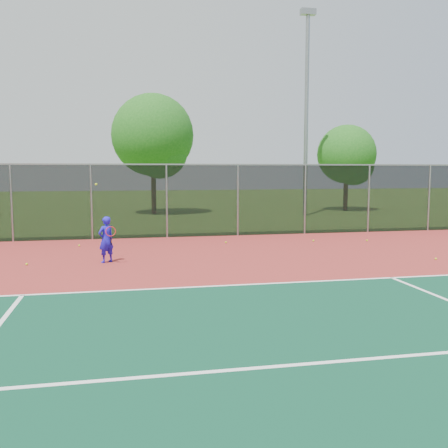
{
  "coord_description": "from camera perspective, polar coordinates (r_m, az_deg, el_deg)",
  "views": [
    {
      "loc": [
        -4.76,
        -8.52,
        2.81
      ],
      "look_at": [
        -2.02,
        5.0,
        1.3
      ],
      "focal_mm": 40.0,
      "sensor_mm": 36.0,
      "label": 1
    }
  ],
  "objects": [
    {
      "name": "fence_back",
      "position": [
        21.1,
        1.59,
        2.85
      ],
      "size": [
        30.0,
        0.06,
        3.03
      ],
      "color": "black",
      "rests_on": "court_apron"
    },
    {
      "name": "practice_ball_4",
      "position": [
        19.74,
        10.19,
        -1.88
      ],
      "size": [
        0.07,
        0.07,
        0.07
      ],
      "primitive_type": "sphere",
      "color": "#BDE51A",
      "rests_on": "court_apron"
    },
    {
      "name": "practice_ball_0",
      "position": [
        16.83,
        23.06,
        -3.68
      ],
      "size": [
        0.07,
        0.07,
        0.07
      ],
      "primitive_type": "sphere",
      "color": "#BDE51A",
      "rests_on": "court_apron"
    },
    {
      "name": "practice_ball_6",
      "position": [
        18.93,
        -16.22,
        -2.38
      ],
      "size": [
        0.07,
        0.07,
        0.07
      ],
      "primitive_type": "sphere",
      "color": "#BDE51A",
      "rests_on": "court_apron"
    },
    {
      "name": "tree_back_left",
      "position": [
        31.8,
        -7.94,
        9.62
      ],
      "size": [
        5.12,
        5.12,
        7.52
      ],
      "color": "#342413",
      "rests_on": "ground"
    },
    {
      "name": "practice_ball_5",
      "position": [
        18.99,
        0.22,
        -2.1
      ],
      "size": [
        0.07,
        0.07,
        0.07
      ],
      "primitive_type": "sphere",
      "color": "#BDE51A",
      "rests_on": "court_apron"
    },
    {
      "name": "court_apron",
      "position": [
        11.88,
        12.62,
        -7.54
      ],
      "size": [
        30.0,
        20.0,
        0.02
      ],
      "primitive_type": "cube",
      "color": "maroon",
      "rests_on": "ground"
    },
    {
      "name": "ground",
      "position": [
        10.15,
        17.29,
        -10.1
      ],
      "size": [
        120.0,
        120.0,
        0.0
      ],
      "primitive_type": "plane",
      "color": "#3B631C",
      "rests_on": "ground"
    },
    {
      "name": "practice_ball_2",
      "position": [
        20.29,
        16.02,
        -1.8
      ],
      "size": [
        0.07,
        0.07,
        0.07
      ],
      "primitive_type": "sphere",
      "color": "#BDE51A",
      "rests_on": "court_apron"
    },
    {
      "name": "floodlight_n",
      "position": [
        31.08,
        9.41,
        13.67
      ],
      "size": [
        0.9,
        0.4,
        12.19
      ],
      "color": "gray",
      "rests_on": "ground"
    },
    {
      "name": "tree_back_mid",
      "position": [
        35.18,
        14.02,
        7.45
      ],
      "size": [
        3.98,
        3.98,
        5.84
      ],
      "color": "#342413",
      "rests_on": "ground"
    },
    {
      "name": "practice_ball_1",
      "position": [
        15.73,
        -21.62,
        -4.28
      ],
      "size": [
        0.07,
        0.07,
        0.07
      ],
      "primitive_type": "sphere",
      "color": "#BDE51A",
      "rests_on": "court_apron"
    },
    {
      "name": "tennis_player",
      "position": [
        15.39,
        -13.33,
        -1.72
      ],
      "size": [
        0.61,
        0.7,
        2.39
      ],
      "color": "#1E16D0",
      "rests_on": "court_apron"
    }
  ]
}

